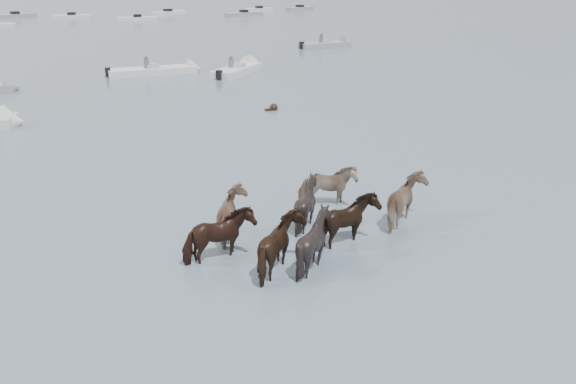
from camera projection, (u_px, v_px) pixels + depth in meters
ground at (271, 293)px, 13.75m from camera, size 400.00×400.00×0.00m
pony_herd at (310, 221)px, 16.13m from camera, size 7.76×4.76×1.66m
swimming_pony at (273, 108)px, 30.77m from camera, size 0.72×0.44×0.44m
motorboat_c at (165, 70)px, 40.76m from camera, size 6.68×2.70×1.92m
motorboat_d at (241, 69)px, 41.43m from camera, size 5.45×4.63×1.92m
motorboat_e at (332, 45)px, 53.54m from camera, size 5.43×2.14×1.92m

